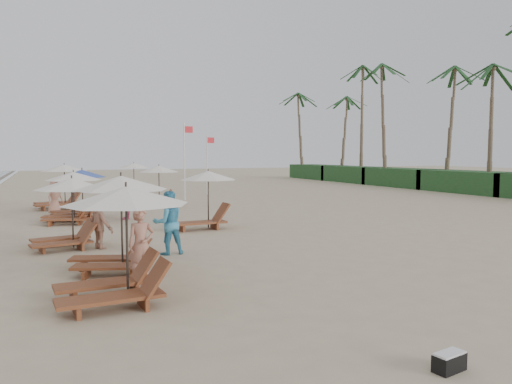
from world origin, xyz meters
name	(u,v)px	position (x,y,z in m)	size (l,w,h in m)	color
ground	(299,249)	(0.00, 0.00, 0.00)	(160.00, 160.00, 0.00)	tan
shrub_hedge	(470,182)	(22.00, 14.50, 0.80)	(3.20, 53.00, 1.60)	#193D1C
palm_row	(464,59)	(21.91, 15.40, 9.91)	(7.00, 52.00, 12.30)	brown
lounger_station_0	(116,241)	(-5.86, -3.53, 1.20)	(2.68, 2.46, 2.26)	brown
lounger_station_1	(114,219)	(-5.54, -0.80, 1.29)	(2.50, 2.30, 2.35)	brown
lounger_station_2	(66,210)	(-6.51, 2.87, 1.17)	(2.45, 2.23, 2.15)	brown
lounger_station_3	(69,196)	(-6.18, 8.64, 1.14)	(2.52, 2.26, 2.14)	brown
lounger_station_4	(77,194)	(-5.76, 10.53, 1.06)	(2.53, 2.16, 2.17)	brown
lounger_station_5	(59,188)	(-6.40, 14.76, 1.10)	(2.82, 2.43, 2.32)	brown
inland_station_0	(203,196)	(-1.50, 5.00, 1.29)	(2.83, 2.24, 2.22)	brown
inland_station_1	(155,182)	(-1.51, 13.90, 1.34)	(2.78, 2.24, 2.22)	brown
inland_station_2	(132,174)	(-1.43, 22.35, 1.46)	(2.58, 2.24, 2.22)	brown
beachgoer_near	(141,245)	(-5.13, -2.10, 0.84)	(0.61, 0.40, 1.68)	#AA705C
beachgoer_mid_a	(168,223)	(-3.86, 0.71, 0.91)	(0.89, 0.69, 1.83)	teal
beachgoer_mid_b	(101,222)	(-5.55, 2.36, 0.81)	(1.05, 0.60, 1.62)	brown
beachgoer_far_a	(127,202)	(-3.79, 8.99, 0.76)	(0.90, 0.37, 1.53)	#C14D71
beachgoer_far_b	(55,197)	(-6.67, 12.12, 0.83)	(0.81, 0.53, 1.66)	tan
duffel_bag	(449,362)	(-2.20, -8.43, 0.13)	(0.50, 0.32, 0.26)	black
flag_pole_near	(185,158)	(0.97, 16.94, 2.64)	(0.60, 0.08, 4.78)	silver
flag_pole_far	(207,161)	(3.54, 20.52, 2.36)	(0.60, 0.08, 4.24)	silver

